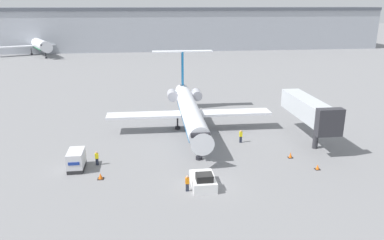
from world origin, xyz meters
TOP-DOWN VIEW (x-y plane):
  - ground_plane at (0.00, 0.00)m, footprint 600.00×600.00m
  - terminal_building at (0.00, 120.00)m, footprint 180.00×16.80m
  - airplane_main at (0.28, 18.22)m, footprint 24.24×27.35m
  - pushback_tug at (-0.56, 0.13)m, footprint 2.40×3.91m
  - luggage_cart at (-14.21, 6.23)m, footprint 1.74×3.15m
  - worker_near_tug at (-2.29, -0.64)m, footprint 0.40×0.24m
  - worker_by_wing at (6.53, 12.11)m, footprint 0.40×0.25m
  - worker_on_apron at (-12.03, 7.07)m, footprint 0.40×0.24m
  - traffic_cone_left at (-11.27, 3.29)m, footprint 0.67×0.67m
  - traffic_cone_right at (11.27, 6.18)m, footprint 0.58×0.58m
  - traffic_cone_mid at (13.07, 2.55)m, footprint 0.59×0.59m
  - airplane_parked_far_left at (-44.33, 110.64)m, footprint 29.18×31.41m
  - jet_bridge at (15.67, 11.54)m, footprint 3.20×13.30m

SIDE VIEW (x-z plane):
  - ground_plane at x=0.00m, z-range 0.00..0.00m
  - traffic_cone_mid at x=13.07m, z-range -0.02..0.58m
  - traffic_cone_left at x=-11.27m, z-range -0.02..0.65m
  - traffic_cone_right at x=11.27m, z-range -0.02..0.70m
  - pushback_tug at x=-0.56m, z-range -0.23..1.54m
  - worker_on_apron at x=-12.03m, z-range 0.04..1.73m
  - worker_near_tug at x=-2.29m, z-range 0.04..1.76m
  - worker_by_wing at x=6.53m, z-range 0.05..1.86m
  - luggage_cart at x=-14.21m, z-range 0.00..2.21m
  - airplane_main at x=0.28m, z-range -1.96..8.35m
  - airplane_parked_far_left at x=-44.33m, z-range -1.44..9.52m
  - jet_bridge at x=15.67m, z-range 1.36..7.55m
  - terminal_building at x=0.00m, z-range 0.03..16.51m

